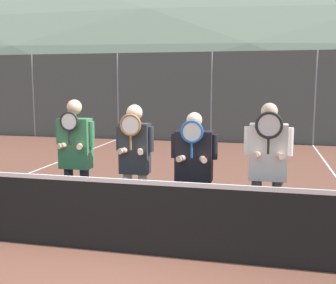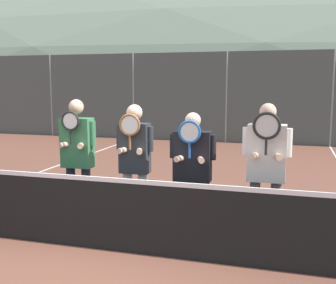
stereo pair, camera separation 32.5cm
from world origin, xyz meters
name	(u,v)px [view 2 (the right image)]	position (x,y,z in m)	size (l,w,h in m)	color
ground_plane	(106,250)	(0.00, 0.00, 0.00)	(120.00, 120.00, 0.00)	brown
hill_distant	(274,99)	(0.00, 50.43, 0.00)	(141.25, 78.47, 27.47)	slate
clubhouse_building	(279,82)	(1.48, 18.90, 2.09)	(15.08, 5.50, 4.14)	beige
fence_back	(226,97)	(0.00, 10.06, 1.58)	(20.87, 0.06, 3.16)	gray
tennis_net	(105,213)	(0.00, 0.00, 0.49)	(9.33, 0.09, 1.04)	gray
court_line_left_sideline	(18,180)	(-3.47, 3.00, 0.00)	(0.05, 16.00, 0.01)	white
player_leftmost	(77,153)	(-0.72, 0.66, 1.10)	(0.58, 0.34, 1.87)	#232838
player_center_left	(135,159)	(0.15, 0.66, 1.07)	(0.54, 0.34, 1.81)	white
player_center_right	(192,166)	(0.99, 0.57, 1.03)	(0.61, 0.34, 1.73)	#232838
player_rightmost	(266,164)	(1.92, 0.57, 1.10)	(0.60, 0.34, 1.86)	#56565B
car_far_left	(99,108)	(-6.33, 13.04, 0.94)	(4.08, 2.00, 1.85)	maroon
car_left_of_center	(206,110)	(-1.39, 13.49, 0.88)	(4.47, 1.92, 1.71)	black
car_center	(326,111)	(3.53, 13.28, 0.95)	(4.06, 1.94, 1.88)	#285638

